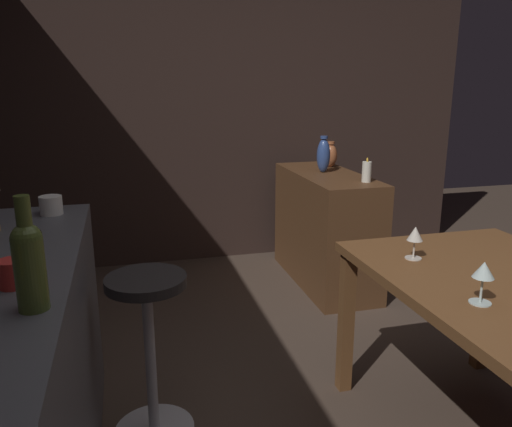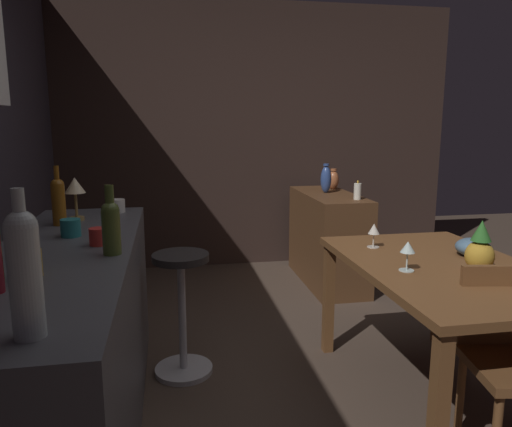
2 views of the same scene
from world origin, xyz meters
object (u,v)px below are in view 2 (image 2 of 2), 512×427
Objects in this scene: vase_copper at (333,180)px; wine_bottle_amber at (58,199)px; wine_bottle_clear at (24,269)px; vase_ceramic_blue at (326,179)px; pillar_candle_tall at (358,191)px; cup_mustard at (31,263)px; cup_teal at (71,228)px; chair_near_window at (512,355)px; cup_white at (117,206)px; cup_red at (98,236)px; sideboard_cabinet at (328,238)px; wine_glass_center at (374,230)px; wine_bottle_olive at (111,224)px; counter_lamp at (75,189)px; wine_glass_right at (408,249)px; pineapple_centerpiece at (480,250)px; dining_table at (444,281)px; bar_stool at (182,310)px; fruit_bowl at (473,247)px.

wine_bottle_amber is at bearing 127.83° from vase_copper.
wine_bottle_clear is 1.47× the size of vase_ceramic_blue.
wine_bottle_amber is 2.34m from pillar_candle_tall.
cup_mustard is 0.62m from cup_teal.
vase_ceramic_blue is at bearing -53.96° from wine_bottle_amber.
cup_white is (1.34, 1.73, 0.47)m from chair_near_window.
vase_copper is at bearing -41.04° from cup_red.
sideboard_cabinet is at bearing -58.59° from cup_white.
cup_mustard is at bearing 140.37° from sideboard_cabinet.
cup_red is 0.89× the size of cup_teal.
wine_glass_center is 1.07× the size of cup_white.
cup_white is at bearing 4.26° from wine_bottle_olive.
counter_lamp is (-0.21, 0.20, 0.14)m from cup_white.
cup_teal is (0.73, 1.88, 0.47)m from chair_near_window.
pineapple_centerpiece is (-0.06, -0.34, -0.00)m from wine_glass_right.
wine_glass_center is 0.36× the size of wine_bottle_clear.
vase_copper is at bearing -37.68° from wine_bottle_olive.
vase_ceramic_blue is at bearing -1.10° from dining_table.
vase_copper is (2.33, -0.08, 0.07)m from pineapple_centerpiece.
wine_glass_center is 1.98m from wine_bottle_clear.
wine_glass_right is 1.05× the size of wine_glass_center.
cup_red is (-0.31, 1.46, 0.10)m from wine_glass_center.
bar_stool is 0.76m from cup_white.
cup_mustard is (0.10, 1.91, 0.48)m from chair_near_window.
wine_glass_center is at bearing -49.89° from wine_bottle_clear.
sideboard_cabinet is 0.61m from pillar_candle_tall.
dining_table is at bearing -98.60° from cup_teal.
wine_bottle_amber is (0.44, 2.17, 0.25)m from fruit_bowl.
counter_lamp is (0.77, 0.27, 0.05)m from wine_bottle_olive.
fruit_bowl is at bearing -112.14° from cup_white.
cup_white is at bearing -38.77° from wine_bottle_amber.
sideboard_cabinet is 2.57m from cup_teal.
vase_copper is at bearing -52.17° from wine_bottle_amber.
wine_bottle_amber is 2.47× the size of cup_teal.
cup_red reaches higher than fruit_bowl.
wine_glass_center is at bearing -97.20° from bar_stool.
vase_ceramic_blue is at bearing -55.33° from counter_lamp.
cup_red is 2.82m from vase_copper.
pineapple_centerpiece is (0.33, -0.04, 0.37)m from chair_near_window.
counter_lamp reaches higher than wine_glass_right.
cup_teal is 0.66× the size of vase_copper.
pineapple_centerpiece is 1.70m from wine_bottle_olive.
cup_teal is at bearing 85.71° from fruit_bowl.
chair_near_window is 0.62m from wine_glass_right.
pineapple_centerpiece is 0.85× the size of wine_bottle_olive.
bar_stool is at bearing -31.99° from cup_mustard.
cup_red is (0.17, 0.08, -0.09)m from wine_bottle_olive.
pineapple_centerpiece is at bearing 177.64° from pillar_candle_tall.
wine_bottle_clear is (-1.44, -0.22, 0.04)m from wine_bottle_amber.
vase_ceramic_blue reaches higher than vase_copper.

